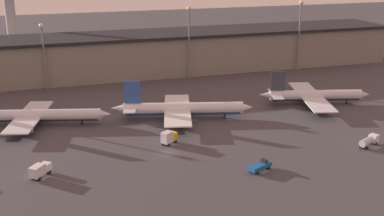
{
  "coord_description": "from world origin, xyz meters",
  "views": [
    {
      "loc": [
        -27.21,
        -109.06,
        48.83
      ],
      "look_at": [
        11.29,
        15.55,
        6.0
      ],
      "focal_mm": 45.0,
      "sensor_mm": 36.0,
      "label": 1
    }
  ],
  "objects_px": {
    "airplane_0": "(34,116)",
    "airplane_2": "(314,96)",
    "airplane_1": "(181,109)",
    "service_vehicle_4": "(169,137)",
    "control_tower": "(10,11)",
    "service_vehicle_2": "(40,170)",
    "service_vehicle_1": "(369,141)",
    "service_vehicle_3": "(260,166)"
  },
  "relations": [
    {
      "from": "control_tower",
      "to": "service_vehicle_2",
      "type": "bearing_deg",
      "value": -85.51
    },
    {
      "from": "service_vehicle_3",
      "to": "control_tower",
      "type": "bearing_deg",
      "value": 89.29
    },
    {
      "from": "airplane_2",
      "to": "service_vehicle_1",
      "type": "distance_m",
      "value": 36.95
    },
    {
      "from": "service_vehicle_1",
      "to": "service_vehicle_3",
      "type": "relative_size",
      "value": 1.11
    },
    {
      "from": "airplane_1",
      "to": "service_vehicle_3",
      "type": "distance_m",
      "value": 41.23
    },
    {
      "from": "service_vehicle_4",
      "to": "service_vehicle_1",
      "type": "bearing_deg",
      "value": -53.9
    },
    {
      "from": "airplane_2",
      "to": "airplane_0",
      "type": "bearing_deg",
      "value": -169.18
    },
    {
      "from": "service_vehicle_1",
      "to": "control_tower",
      "type": "bearing_deg",
      "value": 100.25
    },
    {
      "from": "airplane_0",
      "to": "service_vehicle_3",
      "type": "distance_m",
      "value": 69.16
    },
    {
      "from": "airplane_2",
      "to": "service_vehicle_1",
      "type": "height_order",
      "value": "airplane_2"
    },
    {
      "from": "service_vehicle_1",
      "to": "service_vehicle_4",
      "type": "bearing_deg",
      "value": 135.51
    },
    {
      "from": "airplane_2",
      "to": "service_vehicle_2",
      "type": "relative_size",
      "value": 6.21
    },
    {
      "from": "service_vehicle_2",
      "to": "service_vehicle_3",
      "type": "height_order",
      "value": "service_vehicle_2"
    },
    {
      "from": "airplane_0",
      "to": "airplane_2",
      "type": "bearing_deg",
      "value": 10.82
    },
    {
      "from": "airplane_1",
      "to": "airplane_0",
      "type": "bearing_deg",
      "value": -174.63
    },
    {
      "from": "airplane_1",
      "to": "service_vehicle_2",
      "type": "bearing_deg",
      "value": -130.59
    },
    {
      "from": "service_vehicle_2",
      "to": "control_tower",
      "type": "relative_size",
      "value": 0.14
    },
    {
      "from": "service_vehicle_3",
      "to": "airplane_2",
      "type": "bearing_deg",
      "value": 22.47
    },
    {
      "from": "service_vehicle_2",
      "to": "service_vehicle_4",
      "type": "xyz_separation_m",
      "value": [
        32.7,
        10.19,
        0.24
      ]
    },
    {
      "from": "service_vehicle_2",
      "to": "service_vehicle_4",
      "type": "relative_size",
      "value": 1.2
    },
    {
      "from": "service_vehicle_2",
      "to": "service_vehicle_4",
      "type": "height_order",
      "value": "service_vehicle_4"
    },
    {
      "from": "airplane_0",
      "to": "service_vehicle_3",
      "type": "relative_size",
      "value": 6.71
    },
    {
      "from": "service_vehicle_2",
      "to": "service_vehicle_3",
      "type": "xyz_separation_m",
      "value": [
        48.86,
        -11.76,
        -0.57
      ]
    },
    {
      "from": "airplane_0",
      "to": "airplane_2",
      "type": "xyz_separation_m",
      "value": [
        88.87,
        -6.02,
        -0.04
      ]
    },
    {
      "from": "airplane_2",
      "to": "service_vehicle_4",
      "type": "distance_m",
      "value": 58.25
    },
    {
      "from": "service_vehicle_3",
      "to": "service_vehicle_1",
      "type": "bearing_deg",
      "value": -16.04
    },
    {
      "from": "airplane_2",
      "to": "control_tower",
      "type": "bearing_deg",
      "value": 151.74
    },
    {
      "from": "service_vehicle_1",
      "to": "control_tower",
      "type": "xyz_separation_m",
      "value": [
        -91.66,
        126.83,
        22.31
      ]
    },
    {
      "from": "control_tower",
      "to": "service_vehicle_3",
      "type": "bearing_deg",
      "value": -66.15
    },
    {
      "from": "airplane_0",
      "to": "service_vehicle_4",
      "type": "relative_size",
      "value": 8.83
    },
    {
      "from": "airplane_0",
      "to": "service_vehicle_2",
      "type": "height_order",
      "value": "airplane_0"
    },
    {
      "from": "airplane_0",
      "to": "service_vehicle_4",
      "type": "distance_m",
      "value": 42.59
    },
    {
      "from": "service_vehicle_3",
      "to": "airplane_1",
      "type": "bearing_deg",
      "value": 75.71
    },
    {
      "from": "service_vehicle_1",
      "to": "service_vehicle_2",
      "type": "bearing_deg",
      "value": 149.69
    },
    {
      "from": "airplane_0",
      "to": "service_vehicle_1",
      "type": "xyz_separation_m",
      "value": [
        83.55,
        -42.55,
        -1.45
      ]
    },
    {
      "from": "airplane_2",
      "to": "service_vehicle_2",
      "type": "distance_m",
      "value": 92.48
    },
    {
      "from": "service_vehicle_3",
      "to": "control_tower",
      "type": "height_order",
      "value": "control_tower"
    },
    {
      "from": "airplane_1",
      "to": "service_vehicle_1",
      "type": "relative_size",
      "value": 5.88
    },
    {
      "from": "airplane_0",
      "to": "service_vehicle_2",
      "type": "relative_size",
      "value": 7.38
    },
    {
      "from": "service_vehicle_2",
      "to": "control_tower",
      "type": "xyz_separation_m",
      "value": [
        -9.44,
        120.08,
        22.16
      ]
    },
    {
      "from": "service_vehicle_2",
      "to": "control_tower",
      "type": "distance_m",
      "value": 122.47
    },
    {
      "from": "airplane_1",
      "to": "service_vehicle_4",
      "type": "xyz_separation_m",
      "value": [
        -8.82,
        -18.57,
        -1.18
      ]
    }
  ]
}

